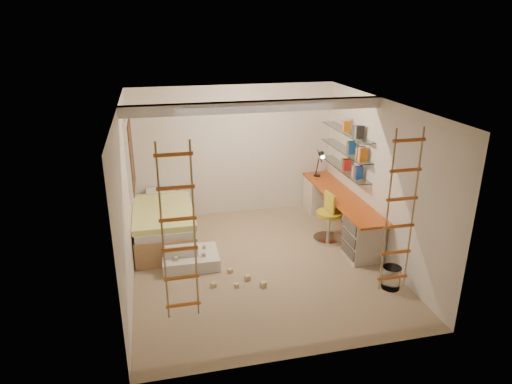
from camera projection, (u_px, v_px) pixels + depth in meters
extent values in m
plane|color=#93815F|center=(260.00, 264.00, 7.45)|extent=(4.50, 4.50, 0.00)
cube|color=white|center=(256.00, 107.00, 6.83)|extent=(4.00, 0.18, 0.16)
cube|color=white|center=(129.00, 155.00, 7.85)|extent=(0.06, 1.15, 1.35)
cube|color=#4C2D1E|center=(132.00, 155.00, 7.86)|extent=(0.02, 1.00, 1.20)
cylinder|color=white|center=(391.00, 278.00, 6.73)|extent=(0.27, 0.27, 0.34)
cube|color=#C04D16|center=(341.00, 196.00, 8.31)|extent=(0.55, 2.80, 0.04)
cube|color=beige|center=(319.00, 194.00, 9.44)|extent=(0.52, 0.55, 0.71)
cube|color=beige|center=(364.00, 239.00, 7.53)|extent=(0.52, 0.55, 0.71)
cube|color=#4C4742|center=(350.00, 226.00, 7.38)|extent=(0.02, 0.50, 0.18)
cube|color=#4C4742|center=(349.00, 238.00, 7.46)|extent=(0.02, 0.50, 0.18)
cube|color=#4C4742|center=(348.00, 250.00, 7.54)|extent=(0.02, 0.50, 0.18)
cube|color=white|center=(344.00, 169.00, 8.46)|extent=(0.25, 1.80, 0.01)
cube|color=white|center=(345.00, 151.00, 8.34)|extent=(0.25, 1.80, 0.01)
cube|color=white|center=(347.00, 132.00, 8.22)|extent=(0.25, 1.80, 0.01)
cube|color=#AD7F51|center=(164.00, 229.00, 8.18)|extent=(1.00, 2.00, 0.45)
cube|color=white|center=(163.00, 214.00, 8.08)|extent=(0.95, 1.95, 0.12)
cube|color=#F3FF35|center=(163.00, 212.00, 7.90)|extent=(1.02, 1.60, 0.10)
cube|color=white|center=(161.00, 193.00, 8.76)|extent=(0.55, 0.35, 0.12)
cylinder|color=black|center=(317.00, 175.00, 9.34)|extent=(0.14, 0.14, 0.02)
cylinder|color=black|center=(317.00, 166.00, 9.27)|extent=(0.02, 0.15, 0.36)
cylinder|color=black|center=(320.00, 156.00, 9.09)|extent=(0.02, 0.27, 0.20)
cone|color=black|center=(322.00, 155.00, 8.96)|extent=(0.12, 0.14, 0.15)
cylinder|color=#FFEABF|center=(323.00, 157.00, 8.94)|extent=(0.08, 0.04, 0.08)
cylinder|color=gold|center=(329.00, 214.00, 8.08)|extent=(0.50, 0.50, 0.07)
cube|color=gold|center=(330.00, 202.00, 8.02)|extent=(0.07, 0.36, 0.33)
cylinder|color=silver|center=(329.00, 226.00, 8.16)|extent=(0.06, 0.06, 0.46)
cylinder|color=silver|center=(328.00, 239.00, 8.26)|extent=(0.57, 0.57, 0.06)
cube|color=silver|center=(191.00, 259.00, 7.41)|extent=(0.91, 0.71, 0.20)
cube|color=silver|center=(180.00, 246.00, 7.40)|extent=(0.56, 0.46, 0.20)
cube|color=#CCB284|center=(180.00, 238.00, 7.35)|extent=(0.08, 0.08, 0.08)
cube|color=#CCB284|center=(179.00, 234.00, 7.32)|extent=(0.07, 0.07, 0.07)
cube|color=#CCB284|center=(179.00, 229.00, 7.29)|extent=(0.06, 0.06, 0.12)
cube|color=#CCB284|center=(204.00, 255.00, 7.27)|extent=(0.06, 0.06, 0.06)
cube|color=#CCB284|center=(204.00, 247.00, 7.52)|extent=(0.06, 0.06, 0.06)
cube|color=#CCB284|center=(176.00, 259.00, 7.15)|extent=(0.06, 0.06, 0.06)
cube|color=#CCB284|center=(247.00, 278.00, 6.98)|extent=(0.07, 0.07, 0.07)
cube|color=#CCB284|center=(213.00, 285.00, 6.80)|extent=(0.07, 0.07, 0.07)
cube|color=#CCB284|center=(263.00, 284.00, 6.81)|extent=(0.07, 0.07, 0.07)
cube|color=#CCB284|center=(230.00, 271.00, 7.18)|extent=(0.07, 0.07, 0.07)
cube|color=#CCB284|center=(237.00, 285.00, 6.79)|extent=(0.07, 0.07, 0.07)
cube|color=#194CA5|center=(344.00, 163.00, 8.42)|extent=(0.14, 0.64, 0.22)
cube|color=#8C1E7F|center=(346.00, 144.00, 8.30)|extent=(0.14, 0.64, 0.22)
cube|color=#1E722D|center=(347.00, 125.00, 8.18)|extent=(0.14, 0.58, 0.22)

